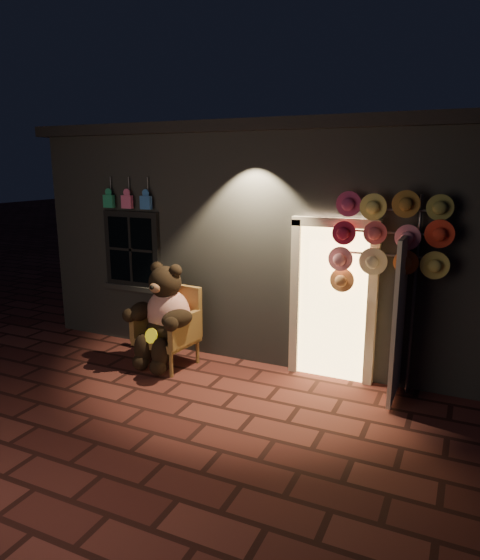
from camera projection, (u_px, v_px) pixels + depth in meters
The scene contains 5 objects.
ground at pixel (192, 401), 6.18m from camera, with size 60.00×60.00×0.00m, color maroon.
shop_building at pixel (298, 226), 9.31m from camera, with size 7.30×5.95×3.51m.
wicker_armchair at pixel (171, 326), 7.24m from camera, with size 0.87×0.80×1.14m.
teddy_bear at pixel (164, 316), 7.07m from camera, with size 1.07×0.89×1.49m.
hat_rack at pixel (387, 239), 6.03m from camera, with size 1.43×0.22×2.54m.
Camera 1 is at (2.93, -4.90, 2.85)m, focal length 32.00 mm.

